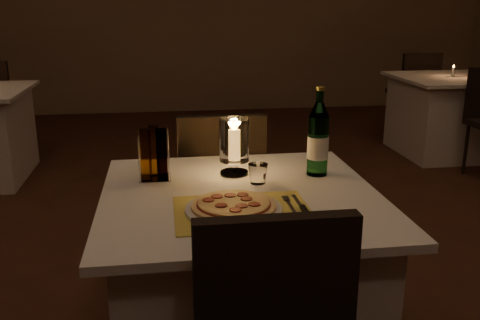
{
  "coord_description": "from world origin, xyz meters",
  "views": [
    {
      "loc": [
        -0.35,
        -2.14,
        1.4
      ],
      "look_at": [
        -0.08,
        -0.32,
        0.86
      ],
      "focal_mm": 40.0,
      "sensor_mm": 36.0,
      "label": 1
    }
  ],
  "objects": [
    {
      "name": "water_bottle",
      "position": [
        0.25,
        -0.16,
        0.88
      ],
      "size": [
        0.08,
        0.08,
        0.35
      ],
      "color": "#529861",
      "rests_on": "main_table"
    },
    {
      "name": "floor",
      "position": [
        0.0,
        0.0,
        -0.01
      ],
      "size": [
        8.0,
        10.0,
        0.02
      ],
      "primitive_type": "cube",
      "color": "#432215",
      "rests_on": "ground"
    },
    {
      "name": "pizza",
      "position": [
        -0.13,
        -0.52,
        0.77
      ],
      "size": [
        0.28,
        0.28,
        0.02
      ],
      "color": "#D8B77F",
      "rests_on": "plate"
    },
    {
      "name": "fork",
      "position": [
        0.06,
        -0.48,
        0.75
      ],
      "size": [
        0.02,
        0.18,
        0.0
      ],
      "color": "silver",
      "rests_on": "placemat"
    },
    {
      "name": "neighbor_chair_rb",
      "position": [
        2.34,
        3.23,
        0.55
      ],
      "size": [
        0.42,
        0.42,
        0.9
      ],
      "color": "black",
      "rests_on": "ground"
    },
    {
      "name": "plate",
      "position": [
        -0.13,
        -0.52,
        0.75
      ],
      "size": [
        0.32,
        0.32,
        0.01
      ],
      "primitive_type": "cylinder",
      "color": "white",
      "rests_on": "placemat"
    },
    {
      "name": "placemat",
      "position": [
        -0.1,
        -0.52,
        0.74
      ],
      "size": [
        0.45,
        0.34,
        0.0
      ],
      "primitive_type": "cube",
      "color": "gold",
      "rests_on": "main_table"
    },
    {
      "name": "hurricane_candle",
      "position": [
        -0.08,
        -0.11,
        0.87
      ],
      "size": [
        0.12,
        0.12,
        0.23
      ],
      "color": "white",
      "rests_on": "main_table"
    },
    {
      "name": "knife",
      "position": [
        0.1,
        -0.55,
        0.75
      ],
      "size": [
        0.02,
        0.22,
        0.01
      ],
      "color": "black",
      "rests_on": "placemat"
    },
    {
      "name": "main_table",
      "position": [
        -0.08,
        -0.34,
        0.37
      ],
      "size": [
        1.0,
        1.0,
        0.74
      ],
      "color": "silver",
      "rests_on": "ground"
    },
    {
      "name": "tumbler",
      "position": [
        -0.0,
        -0.23,
        0.78
      ],
      "size": [
        0.08,
        0.08,
        0.08
      ],
      "primitive_type": null,
      "color": "white",
      "rests_on": "main_table"
    },
    {
      "name": "neighbor_candle_right",
      "position": [
        2.34,
        2.52,
        0.79
      ],
      "size": [
        0.03,
        0.03,
        0.11
      ],
      "color": "white",
      "rests_on": "neighbor_table_right"
    },
    {
      "name": "cruet_caddy",
      "position": [
        -0.39,
        -0.14,
        0.84
      ],
      "size": [
        0.12,
        0.12,
        0.21
      ],
      "color": "white",
      "rests_on": "main_table"
    },
    {
      "name": "neighbor_table_right",
      "position": [
        2.34,
        2.52,
        0.37
      ],
      "size": [
        1.0,
        1.0,
        0.74
      ],
      "color": "silver",
      "rests_on": "ground"
    },
    {
      "name": "chair_far",
      "position": [
        -0.08,
        0.38,
        0.55
      ],
      "size": [
        0.42,
        0.42,
        0.9
      ],
      "color": "black",
      "rests_on": "ground"
    }
  ]
}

